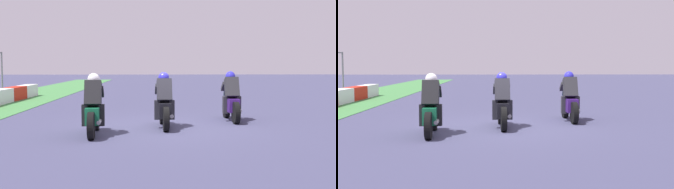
{
  "view_description": "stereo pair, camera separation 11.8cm",
  "coord_description": "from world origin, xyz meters",
  "views": [
    {
      "loc": [
        -11.45,
        0.32,
        1.72
      ],
      "look_at": [
        0.02,
        -0.04,
        0.9
      ],
      "focal_mm": 45.04,
      "sensor_mm": 36.0,
      "label": 1
    },
    {
      "loc": [
        -11.45,
        0.2,
        1.72
      ],
      "look_at": [
        0.02,
        -0.04,
        0.9
      ],
      "focal_mm": 45.04,
      "sensor_mm": 36.0,
      "label": 2
    }
  ],
  "objects": [
    {
      "name": "rider_lane_a",
      "position": [
        1.28,
        -2.0,
        0.62
      ],
      "size": [
        2.04,
        0.55,
        1.51
      ],
      "rotation": [
        0.0,
        0.0,
        0.03
      ],
      "color": "black",
      "rests_on": "ground_plane"
    },
    {
      "name": "rider_lane_c",
      "position": [
        -1.19,
        1.81,
        0.62
      ],
      "size": [
        2.04,
        0.55,
        1.51
      ],
      "rotation": [
        0.0,
        0.0,
        0.06
      ],
      "color": "black",
      "rests_on": "ground_plane"
    },
    {
      "name": "rider_lane_b",
      "position": [
        -0.05,
        0.07,
        0.62
      ],
      "size": [
        2.04,
        0.55,
        1.51
      ],
      "rotation": [
        0.0,
        0.0,
        0.05
      ],
      "color": "black",
      "rests_on": "ground_plane"
    },
    {
      "name": "ground_plane",
      "position": [
        0.0,
        0.0,
        0.0
      ],
      "size": [
        120.0,
        120.0,
        0.0
      ],
      "primitive_type": "plane",
      "color": "#3C3D5B"
    }
  ]
}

